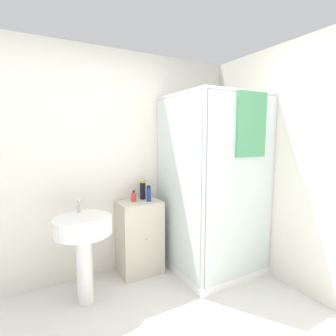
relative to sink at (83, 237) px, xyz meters
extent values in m
cube|color=silver|center=(0.26, 0.48, 0.60)|extent=(6.40, 0.06, 2.50)
cube|color=white|center=(1.46, -0.02, -0.60)|extent=(0.95, 0.95, 0.09)
cylinder|color=silver|center=(1.91, 0.43, 0.36)|extent=(0.04, 0.04, 2.01)
cylinder|color=silver|center=(1.00, 0.43, 0.36)|extent=(0.04, 0.04, 2.01)
cylinder|color=silver|center=(1.91, -0.48, 0.36)|extent=(0.04, 0.04, 2.01)
cylinder|color=silver|center=(1.00, -0.48, 0.36)|extent=(0.04, 0.04, 2.01)
cylinder|color=silver|center=(1.46, -0.48, 1.35)|extent=(0.91, 0.04, 0.04)
cylinder|color=silver|center=(1.46, 0.43, 1.35)|extent=(0.91, 0.04, 0.04)
cylinder|color=silver|center=(1.00, -0.02, 1.35)|extent=(0.04, 0.91, 0.04)
cylinder|color=silver|center=(1.91, -0.02, 1.35)|extent=(0.04, 0.91, 0.04)
cube|color=silver|center=(1.46, -0.49, 0.39)|extent=(0.88, 0.01, 1.89)
cube|color=silver|center=(0.99, -0.02, 0.39)|extent=(0.01, 0.88, 1.89)
cylinder|color=#B7BABF|center=(1.69, 0.37, 0.20)|extent=(0.02, 0.02, 1.51)
cylinder|color=#B7BABF|center=(1.69, 0.32, 0.97)|extent=(0.07, 0.07, 0.04)
cube|color=#4C9966|center=(1.54, -0.51, 1.03)|extent=(0.38, 0.03, 0.64)
cube|color=beige|center=(0.67, 0.27, -0.23)|extent=(0.47, 0.35, 0.84)
sphere|color=gold|center=(0.67, 0.09, -0.19)|extent=(0.02, 0.02, 0.02)
cylinder|color=white|center=(0.00, 0.00, -0.31)|extent=(0.15, 0.15, 0.68)
cylinder|color=white|center=(0.00, 0.00, 0.11)|extent=(0.52, 0.52, 0.15)
cylinder|color=#B7BABF|center=(0.00, 0.18, 0.25)|extent=(0.02, 0.02, 0.13)
cube|color=#B7BABF|center=(0.00, 0.15, 0.30)|extent=(0.02, 0.07, 0.02)
cylinder|color=red|center=(0.61, 0.30, 0.24)|extent=(0.05, 0.05, 0.10)
cylinder|color=black|center=(0.61, 0.30, 0.30)|extent=(0.02, 0.02, 0.02)
cube|color=black|center=(0.61, 0.28, 0.31)|extent=(0.01, 0.03, 0.01)
cylinder|color=black|center=(0.75, 0.35, 0.29)|extent=(0.06, 0.06, 0.19)
cylinder|color=gold|center=(0.75, 0.35, 0.39)|extent=(0.05, 0.05, 0.02)
cylinder|color=navy|center=(0.76, 0.22, 0.27)|extent=(0.05, 0.05, 0.16)
cylinder|color=black|center=(0.76, 0.22, 0.36)|extent=(0.04, 0.04, 0.02)
camera|label=1|loc=(-0.43, -2.39, 0.92)|focal=28.00mm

